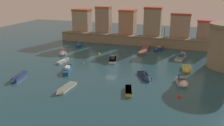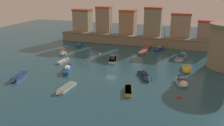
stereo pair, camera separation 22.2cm
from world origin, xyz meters
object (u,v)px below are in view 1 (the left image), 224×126
Objects in this scene: moored_boat_7 at (182,82)px; mooring_buoy_2 at (99,54)px; moored_boat_9 at (182,56)px; moored_boat_2 at (158,49)px; moored_boat_5 at (128,89)px; moored_boat_10 at (64,60)px; moored_boat_8 at (79,45)px; moored_boat_6 at (18,78)px; moored_boat_11 at (146,78)px; quay_lamp_0 at (110,28)px; moored_boat_0 at (68,68)px; mooring_buoy_0 at (179,97)px; moored_boat_3 at (113,58)px; quay_lamp_1 at (165,30)px; moored_boat_4 at (187,69)px; moored_boat_12 at (64,90)px; moored_boat_1 at (63,52)px; mooring_buoy_1 at (83,64)px.

moored_boat_7 is 28.05m from mooring_buoy_2.
moored_boat_2 is at bearing 62.58° from moored_boat_9.
moored_boat_10 is at bearing 43.05° from moored_boat_5.
moored_boat_2 is 1.05× the size of moored_boat_8.
mooring_buoy_2 is (9.10, 23.34, -0.41)m from moored_boat_6.
quay_lamp_0 is at bearing -176.31° from moored_boat_11.
moored_boat_5 is (16.08, -6.54, -0.08)m from moored_boat_0.
moored_boat_7 is (25.05, -29.33, -4.59)m from quay_lamp_0.
quay_lamp_0 is 4.20× the size of mooring_buoy_0.
moored_boat_5 is (8.75, -17.46, -0.11)m from moored_boat_3.
moored_boat_2 reaches higher than moored_boat_5.
moored_boat_10 is 31.86m from mooring_buoy_0.
moored_boat_2 is 0.65× the size of moored_boat_9.
quay_lamp_1 is 0.51× the size of moored_boat_3.
moored_boat_4 is 0.79× the size of moored_boat_6.
moored_boat_0 is at bearing -90.80° from quay_lamp_0.
moored_boat_11 is at bearing -111.72° from moored_boat_7.
moored_boat_12 is at bearing -174.97° from moored_boat_0.
moored_boat_0 is 11.45m from moored_boat_12.
moored_boat_5 is (15.67, -35.50, -4.77)m from quay_lamp_0.
moored_boat_7 is at bearing 45.70° from moored_boat_1.
moored_boat_3 is at bearing 132.40° from moored_boat_6.
moored_boat_1 reaches higher than moored_boat_6.
quay_lamp_1 is at bearing 151.38° from moored_boat_11.
moored_boat_12 reaches higher than moored_boat_6.
moored_boat_5 reaches higher than mooring_buoy_0.
moored_boat_8 is at bearing -157.39° from moored_boat_11.
moored_boat_4 is 0.68× the size of moored_boat_9.
moored_boat_5 is 7.17× the size of mooring_buoy_0.
mooring_buoy_0 is at bearing 33.28° from moored_boat_8.
mooring_buoy_1 is 0.72× the size of mooring_buoy_2.
moored_boat_11 reaches higher than mooring_buoy_1.
moored_boat_6 is 32.54m from mooring_buoy_0.
moored_boat_1 is (-26.42, -17.31, -4.87)m from quay_lamp_1.
moored_boat_6 reaches higher than moored_boat_10.
quay_lamp_1 reaches higher than moored_boat_9.
moored_boat_6 is (-14.53, -19.42, -0.06)m from moored_boat_3.
moored_boat_4 is 0.82× the size of moored_boat_11.
moored_boat_7 is (7.07, -29.33, -4.82)m from quay_lamp_1.
moored_boat_7 is at bearing 88.24° from mooring_buoy_0.
moored_boat_3 is 21.36m from moored_boat_7.
quay_lamp_0 is at bearing 96.02° from mooring_buoy_2.
moored_boat_0 is 13.15m from moored_boat_3.
moored_boat_7 reaches higher than moored_boat_3.
moored_boat_12 is (-19.78, -29.13, -0.16)m from moored_boat_9.
moored_boat_0 is 27.24m from moored_boat_4.
moored_boat_4 reaches higher than moored_boat_0.
moored_boat_12 reaches higher than moored_boat_10.
moored_boat_8 reaches higher than moored_boat_5.
mooring_buoy_2 is at bearing -139.41° from quay_lamp_1.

